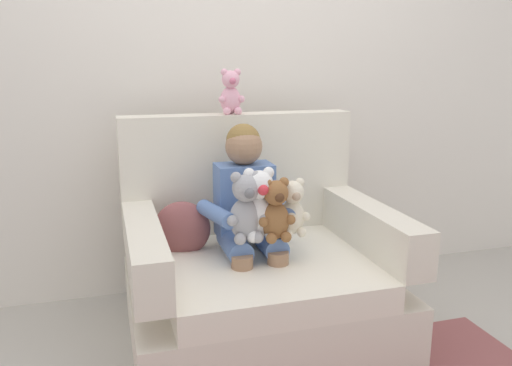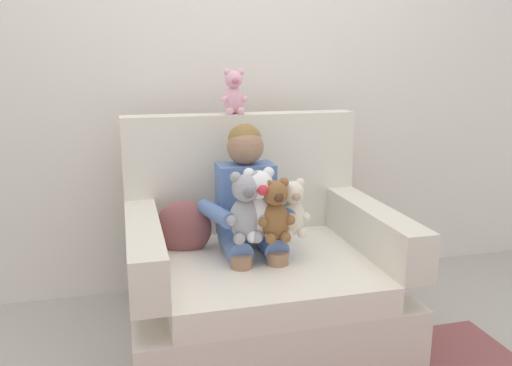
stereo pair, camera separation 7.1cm
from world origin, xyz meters
name	(u,v)px [view 2 (the right image)]	position (x,y,z in m)	size (l,w,h in m)	color
ground_plane	(261,337)	(0.00, 0.00, 0.00)	(8.00, 8.00, 0.00)	#ADA89E
back_wall	(227,54)	(0.00, 0.72, 1.30)	(6.00, 0.10, 2.60)	silver
armchair	(258,272)	(0.00, 0.06, 0.31)	(1.17, 0.95, 1.01)	silver
seated_child	(249,206)	(-0.04, 0.08, 0.62)	(0.45, 0.39, 0.82)	#597AB7
plush_brown	(275,212)	(0.03, -0.11, 0.64)	(0.16, 0.13, 0.27)	brown
plush_grey	(246,209)	(-0.09, -0.08, 0.66)	(0.18, 0.15, 0.30)	#9E9EA3
plush_cream	(292,209)	(0.12, -0.07, 0.64)	(0.15, 0.12, 0.26)	silver
plush_white	(259,206)	(-0.03, -0.07, 0.66)	(0.19, 0.15, 0.31)	white
plush_pink_on_backrest	(234,93)	(-0.03, 0.40, 1.11)	(0.13, 0.11, 0.22)	#EAA8BC
throw_pillow	(184,228)	(-0.33, 0.18, 0.51)	(0.26, 0.12, 0.26)	#8C4C4C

